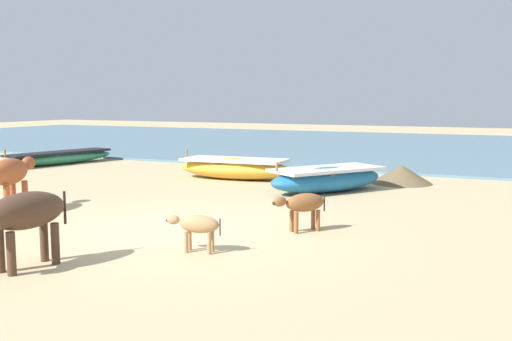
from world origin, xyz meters
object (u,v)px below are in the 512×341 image
Objects in this scene: cow_second_adult_dark at (23,214)px; fishing_boat_1 at (235,168)px; fishing_boat_0 at (59,157)px; calf_near_tan at (197,225)px; cow_adult_rust at (10,174)px; calf_far_brown at (303,204)px; fishing_boat_2 at (327,179)px.

fishing_boat_1 is at bearing -160.59° from cow_second_adult_dark.
fishing_boat_0 is 5.15× the size of calf_near_tan.
calf_far_brown is at bearing -100.54° from cow_adult_rust.
fishing_boat_0 is 12.95m from cow_second_adult_dark.
calf_near_tan is (10.25, -7.90, 0.16)m from fishing_boat_0.
calf_far_brown is 4.38m from cow_second_adult_dark.
fishing_boat_2 is at bearing -61.78° from cow_adult_rust.
calf_near_tan is (0.14, -6.15, 0.08)m from fishing_boat_2.
cow_second_adult_dark reaches higher than fishing_boat_0.
fishing_boat_0 is at bearing 18.98° from cow_adult_rust.
fishing_boat_0 is 7.12m from fishing_boat_1.
calf_far_brown is (1.03, -4.24, 0.15)m from fishing_boat_2.
calf_far_brown is at bearing -125.04° from calf_near_tan.
calf_far_brown is (0.89, 1.91, 0.07)m from calf_near_tan.
fishing_boat_2 is at bearing 178.93° from cow_second_adult_dark.
fishing_boat_2 is 4.37m from calf_far_brown.
cow_second_adult_dark is at bearing 53.41° from fishing_boat_0.
fishing_boat_2 is at bearing 157.65° from fishing_boat_1.
calf_far_brown is 0.56× the size of cow_second_adult_dark.
cow_second_adult_dark is at bearing 4.49° from calf_far_brown.
fishing_boat_0 is at bearing -47.57° from calf_near_tan.
cow_adult_rust is 4.96m from calf_near_tan.
calf_near_tan is (3.16, -7.19, 0.08)m from fishing_boat_1.
fishing_boat_0 is 2.79× the size of cow_second_adult_dark.
calf_far_brown is at bearing 46.47° from fishing_boat_2.
cow_adult_rust is at bearing -9.77° from fishing_boat_2.
fishing_boat_1 is 3.97× the size of calf_near_tan.
cow_adult_rust reaches higher than calf_near_tan.
fishing_boat_1 is (7.08, -0.72, 0.07)m from fishing_boat_0.
fishing_boat_0 is at bearing -128.64° from cow_second_adult_dark.
calf_near_tan is at bearing 63.69° from fishing_boat_0.
cow_second_adult_dark is (-1.44, -7.86, 0.41)m from fishing_boat_2.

